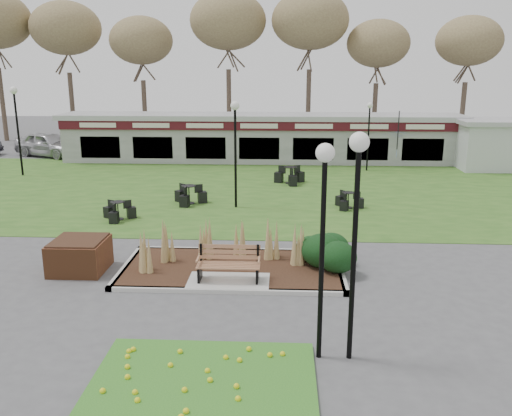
{
  "coord_description": "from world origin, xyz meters",
  "views": [
    {
      "loc": [
        1.43,
        -13.47,
        5.75
      ],
      "look_at": [
        0.65,
        2.0,
        1.68
      ],
      "focal_mm": 38.0,
      "sensor_mm": 36.0,
      "label": 1
    }
  ],
  "objects_px": {
    "service_hut": "(495,144)",
    "lamp_post_near_right": "(357,198)",
    "lamp_post_far_right": "(369,121)",
    "lamp_post_far_left": "(16,111)",
    "car_silver": "(49,144)",
    "bistro_set_d": "(348,203)",
    "bistro_set_a": "(118,213)",
    "park_bench": "(229,263)",
    "lamp_post_near_left": "(324,206)",
    "brick_planter": "(80,255)",
    "bistro_set_c": "(290,178)",
    "bistro_set_b": "(189,198)",
    "lamp_post_mid_right": "(235,131)",
    "patio_umbrella": "(397,144)",
    "food_pavilion": "(260,137)"
  },
  "relations": [
    {
      "from": "lamp_post_near_right",
      "to": "car_silver",
      "type": "height_order",
      "value": "lamp_post_near_right"
    },
    {
      "from": "lamp_post_near_right",
      "to": "bistro_set_a",
      "type": "bearing_deg",
      "value": 128.14
    },
    {
      "from": "lamp_post_near_right",
      "to": "bistro_set_b",
      "type": "relative_size",
      "value": 3.12
    },
    {
      "from": "lamp_post_far_left",
      "to": "bistro_set_b",
      "type": "xyz_separation_m",
      "value": [
        10.09,
        -5.78,
        -3.16
      ]
    },
    {
      "from": "service_hut",
      "to": "lamp_post_near_left",
      "type": "bearing_deg",
      "value": -117.71
    },
    {
      "from": "car_silver",
      "to": "bistro_set_d",
      "type": "bearing_deg",
      "value": -101.54
    },
    {
      "from": "service_hut",
      "to": "bistro_set_c",
      "type": "xyz_separation_m",
      "value": [
        -11.69,
        -4.69,
        -1.15
      ]
    },
    {
      "from": "brick_planter",
      "to": "lamp_post_near_right",
      "type": "distance_m",
      "value": 8.98
    },
    {
      "from": "lamp_post_near_right",
      "to": "bistro_set_a",
      "type": "relative_size",
      "value": 3.47
    },
    {
      "from": "lamp_post_near_right",
      "to": "bistro_set_d",
      "type": "height_order",
      "value": "lamp_post_near_right"
    },
    {
      "from": "lamp_post_near_left",
      "to": "bistro_set_c",
      "type": "distance_m",
      "value": 17.06
    },
    {
      "from": "lamp_post_far_right",
      "to": "bistro_set_a",
      "type": "xyz_separation_m",
      "value": [
        -11.05,
        -10.68,
        -2.53
      ]
    },
    {
      "from": "brick_planter",
      "to": "patio_umbrella",
      "type": "relative_size",
      "value": 0.68
    },
    {
      "from": "lamp_post_mid_right",
      "to": "lamp_post_far_left",
      "type": "bearing_deg",
      "value": 152.68
    },
    {
      "from": "lamp_post_mid_right",
      "to": "car_silver",
      "type": "height_order",
      "value": "lamp_post_mid_right"
    },
    {
      "from": "food_pavilion",
      "to": "lamp_post_mid_right",
      "type": "distance_m",
      "value": 11.67
    },
    {
      "from": "lamp_post_mid_right",
      "to": "bistro_set_c",
      "type": "bearing_deg",
      "value": 64.49
    },
    {
      "from": "lamp_post_near_left",
      "to": "lamp_post_near_right",
      "type": "height_order",
      "value": "lamp_post_near_right"
    },
    {
      "from": "bistro_set_a",
      "to": "patio_umbrella",
      "type": "height_order",
      "value": "patio_umbrella"
    },
    {
      "from": "food_pavilion",
      "to": "lamp_post_mid_right",
      "type": "height_order",
      "value": "lamp_post_mid_right"
    },
    {
      "from": "lamp_post_far_left",
      "to": "bistro_set_a",
      "type": "xyz_separation_m",
      "value": [
        7.79,
        -8.39,
        -3.19
      ]
    },
    {
      "from": "lamp_post_mid_right",
      "to": "bistro_set_b",
      "type": "height_order",
      "value": "lamp_post_mid_right"
    },
    {
      "from": "service_hut",
      "to": "lamp_post_near_right",
      "type": "xyz_separation_m",
      "value": [
        -10.68,
        -21.5,
        1.9
      ]
    },
    {
      "from": "lamp_post_near_left",
      "to": "lamp_post_mid_right",
      "type": "distance_m",
      "value": 12.24
    },
    {
      "from": "lamp_post_near_left",
      "to": "bistro_set_a",
      "type": "distance_m",
      "value": 12.46
    },
    {
      "from": "lamp_post_near_right",
      "to": "lamp_post_far_left",
      "type": "height_order",
      "value": "lamp_post_far_left"
    },
    {
      "from": "bistro_set_a",
      "to": "bistro_set_b",
      "type": "relative_size",
      "value": 0.9
    },
    {
      "from": "lamp_post_mid_right",
      "to": "lamp_post_far_left",
      "type": "height_order",
      "value": "lamp_post_far_left"
    },
    {
      "from": "bistro_set_c",
      "to": "car_silver",
      "type": "distance_m",
      "value": 17.48
    },
    {
      "from": "lamp_post_far_right",
      "to": "lamp_post_far_left",
      "type": "xyz_separation_m",
      "value": [
        -18.84,
        -2.29,
        0.66
      ]
    },
    {
      "from": "lamp_post_near_left",
      "to": "lamp_post_far_right",
      "type": "relative_size",
      "value": 1.15
    },
    {
      "from": "park_bench",
      "to": "brick_planter",
      "type": "distance_m",
      "value": 4.47
    },
    {
      "from": "park_bench",
      "to": "lamp_post_near_left",
      "type": "distance_m",
      "value": 5.07
    },
    {
      "from": "service_hut",
      "to": "lamp_post_near_left",
      "type": "xyz_separation_m",
      "value": [
        -11.29,
        -21.5,
        1.74
      ]
    },
    {
      "from": "lamp_post_near_right",
      "to": "service_hut",
      "type": "bearing_deg",
      "value": 63.59
    },
    {
      "from": "lamp_post_far_right",
      "to": "lamp_post_mid_right",
      "type": "bearing_deg",
      "value": -127.97
    },
    {
      "from": "food_pavilion",
      "to": "bistro_set_b",
      "type": "distance_m",
      "value": 11.4
    },
    {
      "from": "lamp_post_far_left",
      "to": "bistro_set_b",
      "type": "distance_m",
      "value": 12.05
    },
    {
      "from": "lamp_post_far_right",
      "to": "bistro_set_b",
      "type": "xyz_separation_m",
      "value": [
        -8.75,
        -8.07,
        -2.5
      ]
    },
    {
      "from": "lamp_post_far_left",
      "to": "bistro_set_a",
      "type": "relative_size",
      "value": 3.57
    },
    {
      "from": "bistro_set_c",
      "to": "bistro_set_d",
      "type": "relative_size",
      "value": 1.25
    },
    {
      "from": "bistro_set_c",
      "to": "patio_umbrella",
      "type": "relative_size",
      "value": 0.71
    },
    {
      "from": "bistro_set_c",
      "to": "patio_umbrella",
      "type": "distance_m",
      "value": 7.84
    },
    {
      "from": "food_pavilion",
      "to": "bistro_set_b",
      "type": "xyz_separation_m",
      "value": [
        -2.58,
        -11.04,
        -1.19
      ]
    },
    {
      "from": "brick_planter",
      "to": "bistro_set_a",
      "type": "relative_size",
      "value": 1.13
    },
    {
      "from": "lamp_post_mid_right",
      "to": "park_bench",
      "type": "bearing_deg",
      "value": -86.37
    },
    {
      "from": "service_hut",
      "to": "bistro_set_c",
      "type": "bearing_deg",
      "value": -158.14
    },
    {
      "from": "brick_planter",
      "to": "bistro_set_d",
      "type": "xyz_separation_m",
      "value": [
        8.55,
        7.52,
        -0.23
      ]
    },
    {
      "from": "bistro_set_b",
      "to": "car_silver",
      "type": "bearing_deg",
      "value": 133.1
    },
    {
      "from": "bistro_set_a",
      "to": "bistro_set_c",
      "type": "distance_m",
      "value": 9.68
    }
  ]
}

